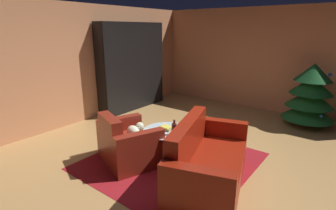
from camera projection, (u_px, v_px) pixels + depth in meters
ground_plane at (188, 157)px, 4.27m from camera, size 8.14×8.14×0.00m
wall_back at (264, 60)px, 6.50m from camera, size 5.84×0.06×2.55m
wall_left at (78, 65)px, 5.60m from camera, size 0.06×6.90×2.55m
area_rug at (171, 161)px, 4.13m from camera, size 2.33×2.43×0.01m
bookshelf_unit at (137, 67)px, 6.68m from camera, size 0.35×2.01×2.18m
armchair_red at (128, 144)px, 4.05m from camera, size 1.14×1.03×0.79m
couch_red at (207, 164)px, 3.44m from camera, size 1.28×1.86×0.88m
coffee_table at (167, 133)px, 4.12m from camera, size 0.76×0.76×0.48m
book_stack_on_table at (166, 128)px, 4.13m from camera, size 0.21×0.15×0.05m
bottle_on_table at (174, 129)px, 3.92m from camera, size 0.08×0.08×0.24m
decorated_tree at (310, 95)px, 5.45m from camera, size 1.05×1.05×1.35m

